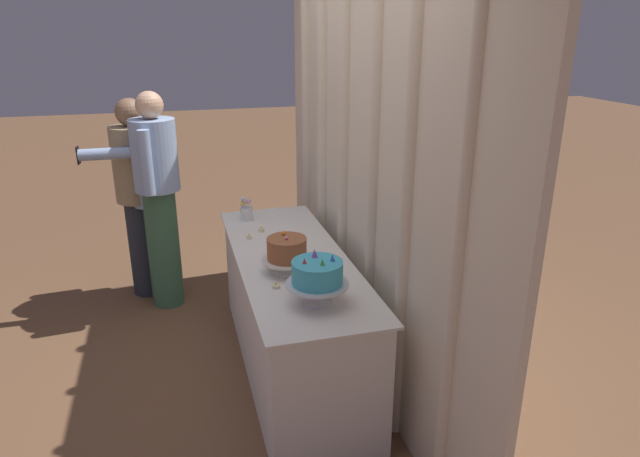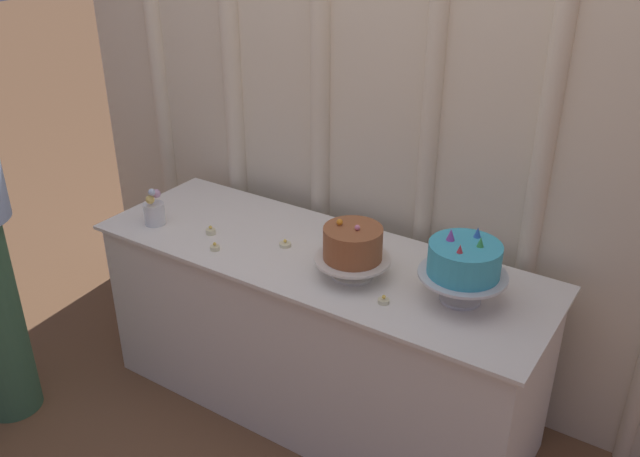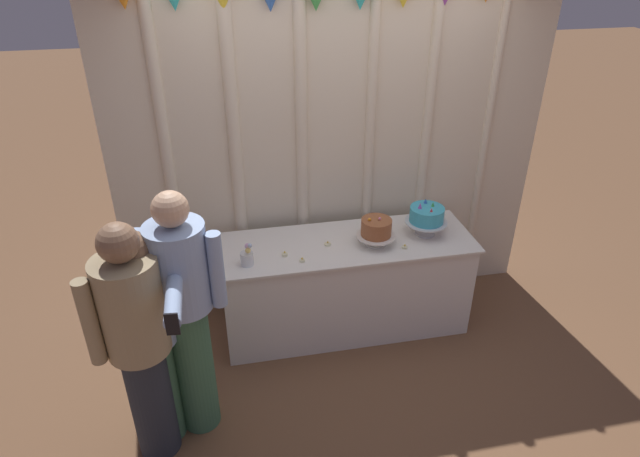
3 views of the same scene
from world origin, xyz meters
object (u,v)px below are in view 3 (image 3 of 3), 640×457
at_px(tealight_far_left, 285,255).
at_px(tealight_near_right, 328,244).
at_px(guest_man_dark_suit, 186,309).
at_px(flower_vase, 247,257).
at_px(tealight_near_left, 302,260).
at_px(cake_table, 345,285).
at_px(guest_man_pink_jacket, 139,340).
at_px(guest_girl_blue_dress, 149,334).
at_px(tealight_far_right, 405,247).
at_px(cake_display_nearleft, 376,229).
at_px(cake_display_nearright, 427,216).

relative_size(tealight_far_left, tealight_near_right, 0.85).
height_order(tealight_far_left, guest_man_dark_suit, guest_man_dark_suit).
bearing_deg(flower_vase, guest_man_dark_suit, -123.61).
bearing_deg(tealight_near_right, tealight_far_left, -165.34).
relative_size(tealight_far_left, tealight_near_left, 1.07).
relative_size(cake_table, tealight_near_right, 38.82).
bearing_deg(flower_vase, guest_man_pink_jacket, -130.87).
bearing_deg(guest_girl_blue_dress, tealight_far_right, 20.38).
height_order(cake_display_nearleft, tealight_far_right, cake_display_nearleft).
xyz_separation_m(cake_display_nearleft, tealight_far_right, (0.19, -0.10, -0.12)).
height_order(tealight_near_left, guest_girl_blue_dress, guest_girl_blue_dress).
xyz_separation_m(cake_display_nearright, tealight_near_left, (-0.98, -0.20, -0.14)).
distance_m(cake_display_nearright, guest_man_pink_jacket, 2.20).
relative_size(cake_display_nearright, tealight_far_left, 7.53).
xyz_separation_m(cake_display_nearleft, cake_display_nearright, (0.41, 0.07, 0.03)).
bearing_deg(tealight_near_left, guest_man_dark_suit, -144.13).
height_order(flower_vase, tealight_near_right, flower_vase).
height_order(cake_table, tealight_far_right, tealight_far_right).
relative_size(cake_table, flower_vase, 10.63).
bearing_deg(guest_man_pink_jacket, flower_vase, 49.13).
bearing_deg(guest_man_pink_jacket, cake_display_nearright, 24.45).
bearing_deg(cake_table, tealight_far_left, -167.80).
height_order(cake_table, guest_man_pink_jacket, guest_man_pink_jacket).
bearing_deg(tealight_far_right, cake_display_nearright, 37.57).
xyz_separation_m(guest_man_dark_suit, guest_girl_blue_dress, (-0.21, -0.06, -0.10)).
xyz_separation_m(tealight_far_left, guest_man_pink_jacket, (-0.92, -0.81, 0.07)).
bearing_deg(tealight_near_right, guest_man_dark_suit, -143.28).
height_order(cake_table, cake_display_nearleft, cake_display_nearleft).
relative_size(cake_table, cake_display_nearleft, 6.58).
xyz_separation_m(tealight_far_left, guest_man_dark_suit, (-0.66, -0.65, 0.12)).
bearing_deg(tealight_far_left, cake_table, 12.20).
bearing_deg(tealight_near_right, cake_display_nearright, 1.23).
relative_size(cake_display_nearright, guest_girl_blue_dress, 0.22).
xyz_separation_m(cake_table, guest_girl_blue_dress, (-1.35, -0.81, 0.42)).
bearing_deg(flower_vase, guest_girl_blue_dress, -132.83).
bearing_deg(tealight_far_right, guest_man_pink_jacket, -157.40).
distance_m(tealight_near_right, guest_man_dark_suit, 1.24).
xyz_separation_m(flower_vase, tealight_near_left, (0.37, -0.04, -0.05)).
xyz_separation_m(cake_table, cake_display_nearright, (0.61, -0.00, 0.54)).
bearing_deg(guest_girl_blue_dress, tealight_far_left, 39.20).
distance_m(cake_table, guest_girl_blue_dress, 1.63).
distance_m(cake_table, tealight_far_right, 0.58).
distance_m(tealight_far_right, guest_girl_blue_dress, 1.86).
height_order(cake_table, cake_display_nearright, cake_display_nearright).
distance_m(cake_table, tealight_near_right, 0.42).
relative_size(tealight_near_right, tealight_far_right, 1.18).
bearing_deg(tealight_near_right, tealight_near_left, -140.42).
height_order(cake_display_nearright, tealight_near_right, cake_display_nearright).
relative_size(flower_vase, guest_girl_blue_dress, 0.12).
bearing_deg(cake_display_nearright, tealight_far_left, -174.62).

